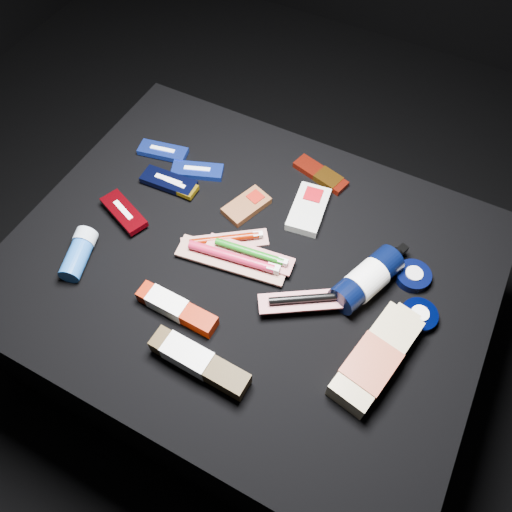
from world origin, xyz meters
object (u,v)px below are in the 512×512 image
at_px(bodywash_bottle, 375,360).
at_px(toothpaste_carton_red, 174,307).
at_px(lotion_bottle, 367,279).
at_px(deodorant_stick, 79,253).

relative_size(bodywash_bottle, toothpaste_carton_red, 1.37).
relative_size(lotion_bottle, toothpaste_carton_red, 1.19).
bearing_deg(lotion_bottle, toothpaste_carton_red, -123.72).
bearing_deg(bodywash_bottle, deodorant_stick, -162.84).
bearing_deg(deodorant_stick, bodywash_bottle, -11.66).
height_order(bodywash_bottle, deodorant_stick, same).
relative_size(bodywash_bottle, deodorant_stick, 1.92).
bearing_deg(lotion_bottle, bodywash_bottle, -43.02).
relative_size(deodorant_stick, toothpaste_carton_red, 0.71).
xyz_separation_m(lotion_bottle, deodorant_stick, (-0.55, -0.21, -0.01)).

